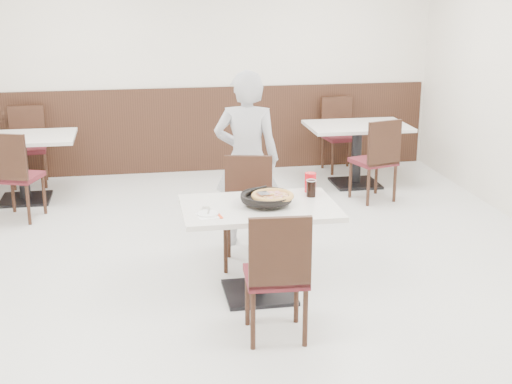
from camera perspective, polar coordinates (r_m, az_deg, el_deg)
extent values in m
plane|color=beige|center=(6.19, -0.70, -6.48)|extent=(7.00, 7.00, 0.00)
cube|color=silver|center=(9.22, -4.29, 10.22)|extent=(6.00, 0.04, 2.80)
cube|color=silver|center=(2.52, 12.21, -7.95)|extent=(6.00, 0.04, 2.80)
cube|color=black|center=(9.33, -4.16, 5.01)|extent=(5.90, 0.03, 1.10)
cylinder|color=black|center=(5.55, 1.20, -0.77)|extent=(0.12, 0.12, 0.04)
cylinder|color=black|center=(5.52, 0.85, -0.62)|extent=(0.39, 0.39, 0.01)
cylinder|color=#DCA759|center=(5.50, 1.34, -0.48)|extent=(0.29, 0.29, 0.02)
cube|color=white|center=(5.51, 0.61, -0.10)|extent=(0.10, 0.11, 0.00)
cube|color=white|center=(5.29, -3.80, -1.90)|extent=(0.19, 0.19, 0.00)
cylinder|color=white|center=(5.30, -3.88, -1.76)|extent=(0.16, 0.16, 0.01)
cube|color=white|center=(5.33, -3.81, -1.54)|extent=(0.04, 0.14, 0.00)
cylinder|color=black|center=(5.74, 4.43, 0.26)|extent=(0.07, 0.07, 0.13)
cylinder|color=red|center=(5.87, 4.38, 0.78)|extent=(0.09, 0.09, 0.16)
imported|color=silver|center=(6.59, -0.75, 2.61)|extent=(0.68, 0.53, 1.66)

